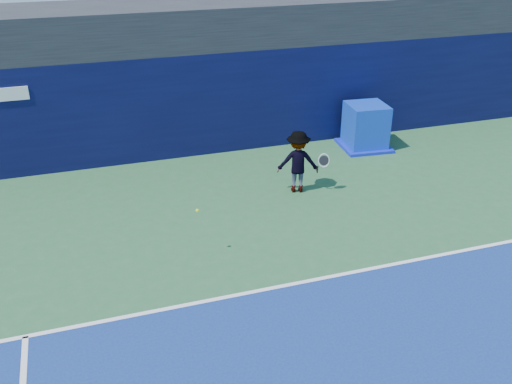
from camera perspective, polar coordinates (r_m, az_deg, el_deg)
baseline at (r=11.38m, az=3.94°, el=-9.12°), size 24.00×0.10×0.01m
stadium_band at (r=17.68m, az=-6.32°, el=16.44°), size 36.00×3.00×1.20m
back_wall_assembly at (r=17.22m, az=-5.27°, el=9.02°), size 36.00×1.03×3.00m
equipment_cart at (r=17.84m, az=10.89°, el=6.31°), size 1.55×1.55×1.37m
tennis_player at (r=14.65m, az=4.21°, el=3.04°), size 1.34×0.89×1.64m
tennis_ball at (r=11.72m, az=-5.88°, el=-1.85°), size 0.07×0.07×0.07m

